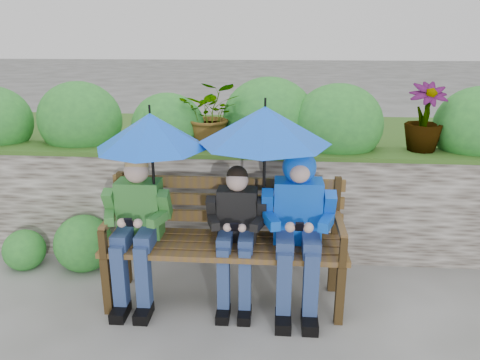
# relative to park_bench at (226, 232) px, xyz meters

# --- Properties ---
(ground) EXTENTS (60.00, 60.00, 0.00)m
(ground) POSITION_rel_park_bench_xyz_m (0.10, 0.05, -0.56)
(ground) COLOR #565751
(ground) RESTS_ON ground
(garden_backdrop) EXTENTS (8.00, 2.86, 1.72)m
(garden_backdrop) POSITION_rel_park_bench_xyz_m (0.02, 1.66, 0.04)
(garden_backdrop) COLOR #463E36
(garden_backdrop) RESTS_ON ground
(park_bench) EXTENTS (1.87, 0.55, 0.99)m
(park_bench) POSITION_rel_park_bench_xyz_m (0.00, 0.00, 0.00)
(park_bench) COLOR #352611
(park_bench) RESTS_ON ground
(boy_left) EXTENTS (0.51, 0.59, 1.18)m
(boy_left) POSITION_rel_park_bench_xyz_m (-0.68, -0.09, 0.10)
(boy_left) COLOR #277E2C
(boy_left) RESTS_ON ground
(boy_middle) EXTENTS (0.46, 0.53, 1.11)m
(boy_middle) POSITION_rel_park_bench_xyz_m (0.09, -0.08, 0.08)
(boy_middle) COLOR black
(boy_middle) RESTS_ON ground
(boy_right) EXTENTS (0.55, 0.66, 1.23)m
(boy_right) POSITION_rel_park_bench_xyz_m (0.56, -0.08, 0.17)
(boy_right) COLOR #0D4AB5
(boy_right) RESTS_ON ground
(umbrella_left) EXTENTS (0.83, 0.83, 0.84)m
(umbrella_left) POSITION_rel_park_bench_xyz_m (-0.54, -0.05, 0.82)
(umbrella_left) COLOR blue
(umbrella_left) RESTS_ON ground
(umbrella_right) EXTENTS (0.97, 0.97, 0.88)m
(umbrella_right) POSITION_rel_park_bench_xyz_m (0.30, -0.03, 0.87)
(umbrella_right) COLOR blue
(umbrella_right) RESTS_ON ground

